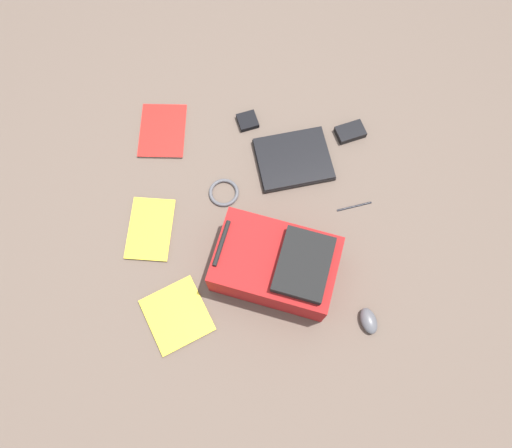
# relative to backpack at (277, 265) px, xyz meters

# --- Properties ---
(ground_plane) EXTENTS (3.34, 3.34, 0.00)m
(ground_plane) POSITION_rel_backpack_xyz_m (-0.09, 0.24, -0.09)
(ground_plane) COLOR brown
(backpack) EXTENTS (0.51, 0.43, 0.21)m
(backpack) POSITION_rel_backpack_xyz_m (0.00, 0.00, 0.00)
(backpack) COLOR maroon
(backpack) RESTS_ON ground_plane
(laptop) EXTENTS (0.33, 0.28, 0.03)m
(laptop) POSITION_rel_backpack_xyz_m (0.12, 0.46, -0.08)
(laptop) COLOR black
(laptop) RESTS_ON ground_plane
(book_manual) EXTENTS (0.21, 0.28, 0.01)m
(book_manual) POSITION_rel_backpack_xyz_m (-0.48, 0.22, -0.09)
(book_manual) COLOR silver
(book_manual) RESTS_ON ground_plane
(book_red) EXTENTS (0.22, 0.28, 0.01)m
(book_red) POSITION_rel_backpack_xyz_m (-0.42, 0.66, -0.09)
(book_red) COLOR silver
(book_red) RESTS_ON ground_plane
(book_comic) EXTENTS (0.29, 0.29, 0.01)m
(book_comic) POSITION_rel_backpack_xyz_m (-0.39, -0.14, -0.09)
(book_comic) COLOR silver
(book_comic) RESTS_ON ground_plane
(computer_mouse) EXTENTS (0.07, 0.11, 0.04)m
(computer_mouse) POSITION_rel_backpack_xyz_m (0.32, -0.22, -0.07)
(computer_mouse) COLOR #4C4C51
(computer_mouse) RESTS_ON ground_plane
(cable_coil) EXTENTS (0.12, 0.12, 0.01)m
(cable_coil) POSITION_rel_backpack_xyz_m (-0.18, 0.35, -0.09)
(cable_coil) COLOR #4C4C51
(cable_coil) RESTS_ON ground_plane
(power_brick) EXTENTS (0.13, 0.10, 0.03)m
(power_brick) POSITION_rel_backpack_xyz_m (0.38, 0.57, -0.08)
(power_brick) COLOR black
(power_brick) RESTS_ON ground_plane
(pen_black) EXTENTS (0.15, 0.03, 0.01)m
(pen_black) POSITION_rel_backpack_xyz_m (0.34, 0.24, -0.09)
(pen_black) COLOR black
(pen_black) RESTS_ON ground_plane
(earbud_pouch) EXTENTS (0.10, 0.10, 0.02)m
(earbud_pouch) POSITION_rel_backpack_xyz_m (-0.05, 0.67, -0.08)
(earbud_pouch) COLOR black
(earbud_pouch) RESTS_ON ground_plane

